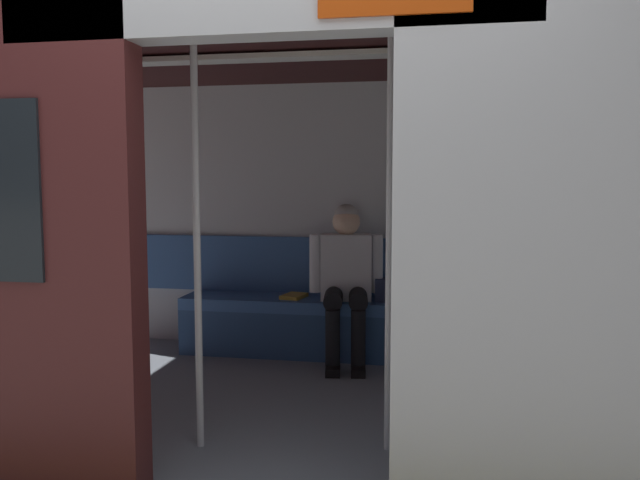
# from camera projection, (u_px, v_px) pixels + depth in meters

# --- Properties ---
(train_car) EXTENTS (6.40, 2.77, 2.23)m
(train_car) POSITION_uv_depth(u_px,v_px,m) (304.00, 157.00, 3.76)
(train_car) COLOR silver
(train_car) RESTS_ON ground_plane
(bench_seat) EXTENTS (2.50, 0.44, 0.45)m
(bench_seat) POSITION_uv_depth(u_px,v_px,m) (342.00, 314.00, 4.87)
(bench_seat) COLOR #38609E
(bench_seat) RESTS_ON ground_plane
(person_seated) EXTENTS (0.55, 0.71, 1.17)m
(person_seated) POSITION_uv_depth(u_px,v_px,m) (346.00, 272.00, 4.78)
(person_seated) COLOR silver
(person_seated) RESTS_ON ground_plane
(handbag) EXTENTS (0.26, 0.15, 0.17)m
(handbag) POSITION_uv_depth(u_px,v_px,m) (393.00, 290.00, 4.81)
(handbag) COLOR #262D4C
(handbag) RESTS_ON bench_seat
(book) EXTENTS (0.19, 0.25, 0.03)m
(book) POSITION_uv_depth(u_px,v_px,m) (294.00, 296.00, 4.95)
(book) COLOR gold
(book) RESTS_ON bench_seat
(grab_pole_door) EXTENTS (0.04, 0.04, 2.09)m
(grab_pole_door) POSITION_uv_depth(u_px,v_px,m) (197.00, 243.00, 3.17)
(grab_pole_door) COLOR silver
(grab_pole_door) RESTS_ON ground_plane
(grab_pole_far) EXTENTS (0.04, 0.04, 2.09)m
(grab_pole_far) POSITION_uv_depth(u_px,v_px,m) (389.00, 244.00, 3.13)
(grab_pole_far) COLOR silver
(grab_pole_far) RESTS_ON ground_plane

